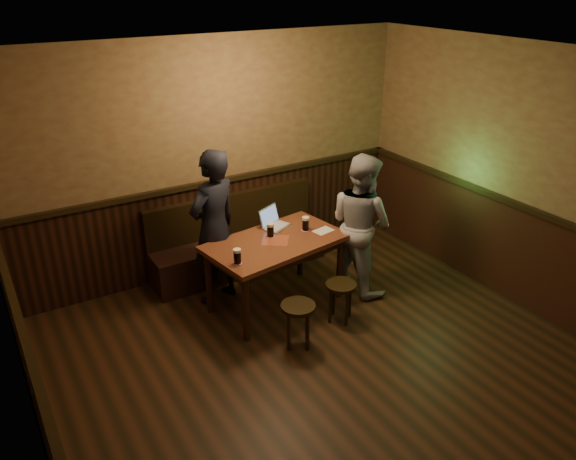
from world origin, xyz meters
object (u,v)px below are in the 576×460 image
(stool_left, at_px, (298,313))
(laptop, at_px, (273,222))
(pub_table, at_px, (276,249))
(pint_right, at_px, (306,224))
(stool_right, at_px, (341,291))
(pint_left, at_px, (237,256))
(person_grey, at_px, (361,224))
(pint_mid, at_px, (270,230))
(person_suit, at_px, (214,228))
(bench, at_px, (238,246))

(stool_left, height_order, laptop, laptop)
(pub_table, xyz_separation_m, pint_right, (0.41, 0.05, 0.19))
(pub_table, distance_m, stool_right, 0.83)
(pub_table, relative_size, laptop, 4.13)
(pint_left, bearing_deg, person_grey, 3.09)
(pub_table, bearing_deg, pint_mid, 82.03)
(person_suit, xyz_separation_m, person_grey, (1.53, -0.61, -0.07))
(stool_left, bearing_deg, pint_left, 126.68)
(stool_right, height_order, laptop, laptop)
(stool_left, bearing_deg, pint_right, 53.49)
(person_suit, relative_size, person_grey, 1.08)
(pub_table, distance_m, pint_mid, 0.21)
(bench, relative_size, laptop, 5.71)
(laptop, bearing_deg, pint_left, -166.74)
(bench, distance_m, stool_right, 1.62)
(laptop, bearing_deg, person_suit, 145.22)
(stool_right, xyz_separation_m, laptop, (-0.27, 0.95, 0.49))
(stool_left, xyz_separation_m, person_grey, (1.21, 0.60, 0.45))
(stool_right, relative_size, person_suit, 0.25)
(laptop, bearing_deg, pub_table, -140.73)
(pub_table, height_order, stool_right, pub_table)
(stool_left, relative_size, stool_right, 1.05)
(pint_mid, bearing_deg, pint_right, -8.06)
(pint_mid, relative_size, laptop, 0.41)
(stool_right, height_order, pint_mid, pint_mid)
(pint_right, relative_size, laptop, 0.42)
(pub_table, xyz_separation_m, stool_left, (-0.19, -0.77, -0.32))
(pint_right, height_order, person_suit, person_suit)
(stool_right, relative_size, pint_right, 2.73)
(pub_table, distance_m, stool_left, 0.86)
(person_suit, bearing_deg, stool_left, 84.13)
(pint_left, height_order, person_grey, person_grey)
(stool_right, relative_size, pint_left, 2.79)
(bench, xyz_separation_m, pub_table, (0.00, -0.94, 0.38))
(stool_left, relative_size, person_grey, 0.29)
(pint_left, height_order, pint_right, pint_right)
(person_suit, bearing_deg, pint_mid, 126.38)
(pub_table, distance_m, person_suit, 0.70)
(pint_right, relative_size, person_grey, 0.10)
(bench, xyz_separation_m, pint_left, (-0.58, -1.19, 0.56))
(bench, relative_size, person_suit, 1.24)
(pub_table, relative_size, pint_right, 9.77)
(stool_right, bearing_deg, person_suit, 131.36)
(bench, bearing_deg, pint_left, -115.88)
(bench, relative_size, stool_right, 4.96)
(pint_right, xyz_separation_m, person_suit, (-0.93, 0.39, 0.01))
(pub_table, distance_m, person_grey, 1.03)
(laptop, relative_size, person_suit, 0.22)
(stool_right, bearing_deg, pint_left, 159.62)
(stool_right, height_order, pint_right, pint_right)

